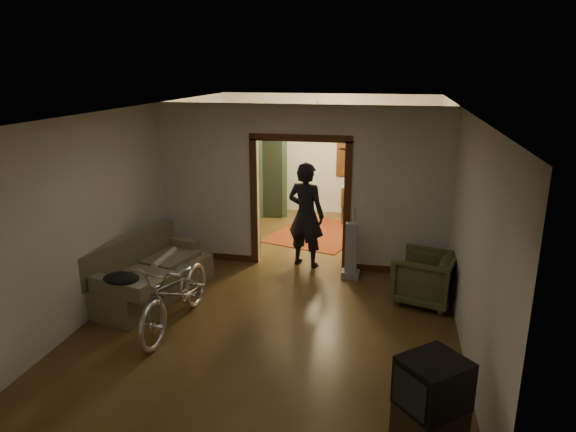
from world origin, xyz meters
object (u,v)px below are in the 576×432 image
(armchair, at_px, (424,278))
(locker, at_px, (266,176))
(bicycle, at_px, (176,292))
(sofa, at_px, (150,268))
(desk, at_px, (376,205))
(person, at_px, (306,215))

(armchair, distance_m, locker, 5.38)
(bicycle, xyz_separation_m, armchair, (3.29, 1.45, -0.12))
(sofa, bearing_deg, armchair, 22.90)
(armchair, bearing_deg, bicycle, -49.64)
(locker, bearing_deg, armchair, -67.12)
(sofa, bearing_deg, desk, 70.82)
(sofa, height_order, locker, locker)
(sofa, relative_size, locker, 1.08)
(sofa, relative_size, desk, 2.28)
(armchair, height_order, desk, armchair)
(armchair, bearing_deg, sofa, -64.27)
(sofa, distance_m, person, 2.76)
(bicycle, relative_size, locker, 1.02)
(person, relative_size, desk, 2.08)
(desk, bearing_deg, sofa, -139.58)
(sofa, xyz_separation_m, armchair, (4.06, 0.65, -0.08))
(person, distance_m, locker, 3.33)
(locker, xyz_separation_m, desk, (2.55, 0.14, -0.61))
(sofa, height_order, bicycle, bicycle)
(sofa, xyz_separation_m, desk, (3.17, 4.89, -0.14))
(sofa, distance_m, armchair, 4.12)
(armchair, xyz_separation_m, person, (-1.98, 1.10, 0.54))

